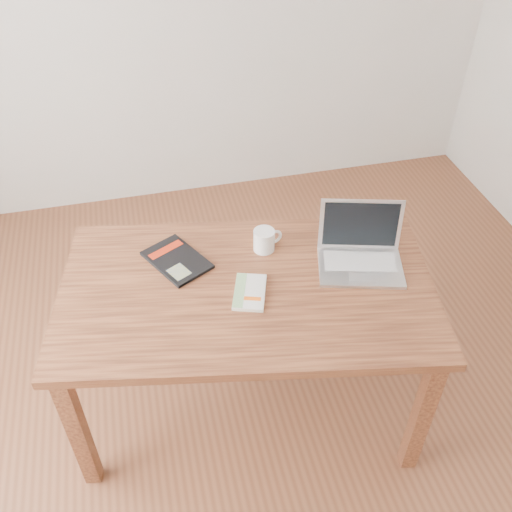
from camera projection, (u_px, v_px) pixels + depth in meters
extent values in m
plane|color=brown|center=(255.00, 430.00, 2.61)|extent=(4.00, 4.00, 0.00)
cube|color=brown|center=(247.00, 290.00, 2.26)|extent=(1.61, 1.10, 0.04)
cube|color=brown|center=(78.00, 430.00, 2.21)|extent=(0.07, 0.07, 0.71)
cube|color=brown|center=(422.00, 415.00, 2.26)|extent=(0.07, 0.07, 0.71)
cube|color=brown|center=(105.00, 298.00, 2.75)|extent=(0.07, 0.07, 0.71)
cube|color=brown|center=(382.00, 288.00, 2.80)|extent=(0.07, 0.07, 0.71)
cube|color=silver|center=(250.00, 292.00, 2.21)|extent=(0.17, 0.22, 0.01)
cube|color=white|center=(250.00, 292.00, 2.21)|extent=(0.17, 0.22, 0.02)
cube|color=#78A56D|center=(240.00, 290.00, 2.21)|extent=(0.10, 0.19, 0.00)
cube|color=#E55C10|center=(252.00, 299.00, 2.17)|extent=(0.07, 0.04, 0.00)
cube|color=black|center=(177.00, 260.00, 2.36)|extent=(0.29, 0.33, 0.01)
cube|color=#A6220B|center=(166.00, 250.00, 2.39)|extent=(0.16, 0.11, 0.00)
cube|color=gray|center=(179.00, 272.00, 2.29)|extent=(0.10, 0.11, 0.00)
cube|color=silver|center=(360.00, 267.00, 2.32)|extent=(0.39, 0.32, 0.02)
cube|color=silver|center=(360.00, 261.00, 2.34)|extent=(0.31, 0.20, 0.00)
cube|color=#BCBCC1|center=(362.00, 278.00, 2.26)|extent=(0.11, 0.08, 0.00)
cube|color=silver|center=(361.00, 224.00, 2.34)|extent=(0.34, 0.13, 0.22)
cube|color=black|center=(361.00, 225.00, 2.34)|extent=(0.30, 0.11, 0.20)
cylinder|color=white|center=(264.00, 240.00, 2.39)|extent=(0.09, 0.09, 0.10)
cylinder|color=black|center=(264.00, 232.00, 2.36)|extent=(0.07, 0.07, 0.01)
torus|color=white|center=(275.00, 237.00, 2.40)|extent=(0.07, 0.03, 0.07)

